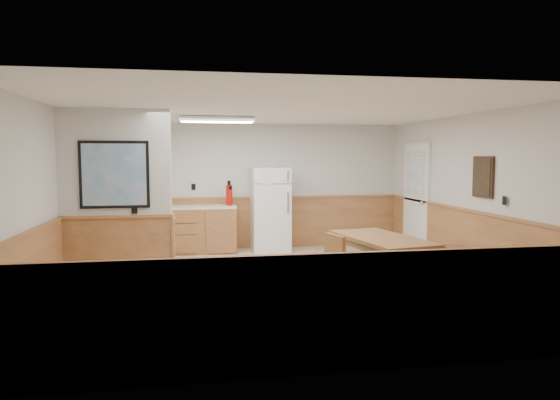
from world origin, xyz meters
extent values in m
plane|color=tan|center=(0.00, 0.00, 0.00)|extent=(6.00, 6.00, 0.00)
cube|color=white|center=(0.00, 0.00, 2.50)|extent=(6.00, 6.00, 0.02)
cube|color=silver|center=(0.00, 3.00, 1.25)|extent=(6.00, 0.02, 2.50)
cube|color=silver|center=(3.00, 0.00, 1.25)|extent=(0.02, 6.00, 2.50)
cube|color=silver|center=(-3.00, 0.00, 1.25)|extent=(0.02, 6.00, 2.50)
cube|color=#B97E4A|center=(0.00, 2.98, 0.50)|extent=(6.00, 0.04, 1.00)
cube|color=#B97E4A|center=(2.98, 0.00, 0.50)|extent=(0.04, 6.00, 1.00)
cube|color=#B97E4A|center=(-2.98, 0.00, 0.50)|extent=(0.04, 6.00, 1.00)
cube|color=silver|center=(-2.25, 0.20, 1.75)|extent=(1.50, 0.15, 1.50)
cube|color=#B97E4A|center=(-2.25, 0.20, 0.50)|extent=(1.50, 0.17, 1.00)
cube|color=black|center=(-2.25, 0.10, 1.60)|extent=(0.92, 0.03, 0.92)
cube|color=silver|center=(-2.25, 0.09, 1.60)|extent=(0.84, 0.01, 0.84)
cube|color=#AD6E3D|center=(-1.10, 2.68, 0.43)|extent=(1.40, 0.60, 0.86)
cube|color=#AD6E3D|center=(-2.57, 2.68, 0.43)|extent=(0.06, 0.60, 0.86)
cube|color=#AD6E3D|center=(-1.83, 2.68, 0.43)|extent=(0.06, 0.60, 0.86)
cube|color=beige|center=(-1.50, 2.68, 0.88)|extent=(2.20, 0.60, 0.04)
cube|color=beige|center=(-1.50, 2.98, 0.95)|extent=(2.20, 0.02, 0.10)
cube|color=white|center=(2.97, 1.90, 1.02)|extent=(0.05, 1.02, 2.15)
cube|color=white|center=(2.96, 1.90, 1.02)|extent=(0.04, 0.90, 2.05)
cube|color=silver|center=(2.94, 1.90, 1.55)|extent=(0.02, 0.76, 0.80)
cube|color=white|center=(-2.10, 2.98, 1.55)|extent=(0.80, 0.03, 1.00)
cube|color=silver|center=(-2.10, 2.96, 1.55)|extent=(0.70, 0.01, 0.90)
cube|color=#332014|center=(2.97, -0.30, 1.55)|extent=(0.03, 0.50, 0.60)
cube|color=black|center=(2.95, -0.30, 1.55)|extent=(0.01, 0.42, 0.52)
cube|color=white|center=(-0.80, 1.30, 2.45)|extent=(1.20, 0.30, 0.08)
cube|color=white|center=(-0.80, 1.30, 2.40)|extent=(1.15, 0.25, 0.01)
cube|color=white|center=(0.27, 2.63, 0.82)|extent=(0.73, 0.71, 1.63)
cube|color=silver|center=(0.56, 2.27, 1.49)|extent=(0.03, 0.02, 0.21)
cube|color=silver|center=(0.56, 2.27, 0.98)|extent=(0.03, 0.02, 0.38)
cube|color=brown|center=(1.33, -0.55, 0.72)|extent=(1.10, 1.74, 0.05)
cube|color=brown|center=(1.33, -0.55, 0.65)|extent=(0.98, 1.62, 0.10)
cube|color=brown|center=(1.14, -1.35, 0.35)|extent=(0.08, 0.08, 0.70)
cube|color=brown|center=(0.86, 0.12, 0.35)|extent=(0.08, 0.08, 0.70)
cube|color=brown|center=(1.81, -1.22, 0.35)|extent=(0.08, 0.08, 0.70)
cube|color=brown|center=(1.53, 0.25, 0.35)|extent=(0.08, 0.08, 0.70)
cube|color=brown|center=(2.80, -0.51, 0.42)|extent=(0.47, 1.75, 0.05)
cube|color=brown|center=(2.80, -1.32, 0.20)|extent=(0.36, 0.08, 0.40)
cube|color=brown|center=(2.80, 0.31, 0.20)|extent=(0.36, 0.08, 0.40)
cube|color=brown|center=(0.77, -0.82, 0.42)|extent=(0.54, 0.54, 0.06)
cube|color=#0F4D3D|center=(0.77, -0.82, 0.47)|extent=(0.50, 0.50, 0.03)
cube|color=brown|center=(0.58, -0.87, 0.65)|extent=(0.16, 0.44, 0.40)
cube|color=#0F4D3D|center=(0.40, -0.92, 0.65)|extent=(0.12, 0.38, 0.34)
cube|color=brown|center=(0.63, -1.05, 0.20)|extent=(0.05, 0.05, 0.39)
cube|color=brown|center=(0.53, -0.68, 0.20)|extent=(0.05, 0.05, 0.39)
cube|color=brown|center=(1.00, -0.95, 0.20)|extent=(0.05, 0.05, 0.39)
cube|color=brown|center=(0.90, -0.58, 0.20)|extent=(0.05, 0.05, 0.39)
cylinder|color=red|center=(-0.52, 2.68, 1.10)|extent=(0.15, 0.15, 0.40)
cylinder|color=black|center=(-0.52, 2.68, 1.34)|extent=(0.07, 0.07, 0.09)
cylinder|color=#178023|center=(-2.14, 2.71, 1.02)|extent=(0.08, 0.08, 0.24)
camera|label=1|loc=(-1.18, -6.96, 1.85)|focal=32.00mm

